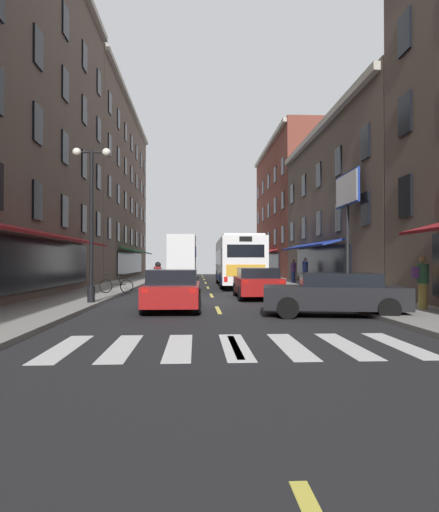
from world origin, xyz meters
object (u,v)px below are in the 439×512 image
sedan_mid (187,270)px  bicycle_near (116,286)px  transit_bus (237,261)px  sedan_far (257,283)px  box_truck (183,258)px  street_lamp_twin (91,217)px  billboard_sign (347,200)px  sedan_rear (335,294)px  pedestrian_far (305,271)px  pedestrian_near (422,281)px  motorcycle_rider (158,283)px  sedan_near (173,289)px  pedestrian_mid (293,271)px

sedan_mid → bicycle_near: 27.66m
transit_bus → sedan_far: transit_bus is taller
box_truck → street_lamp_twin: bearing=-96.4°
billboard_sign → sedan_far: 6.98m
box_truck → sedan_rear: bearing=-78.8°
billboard_sign → pedestrian_far: bearing=97.9°
sedan_mid → pedestrian_near: size_ratio=2.50×
bicycle_near → street_lamp_twin: size_ratio=0.29×
motorcycle_rider → pedestrian_near: size_ratio=1.22×
billboard_sign → box_truck: size_ratio=0.85×
transit_bus → pedestrian_far: bearing=-23.9°
billboard_sign → sedan_mid: bearing=108.1°
pedestrian_near → billboard_sign: bearing=-179.5°
transit_bus → street_lamp_twin: size_ratio=2.02×
sedan_near → motorcycle_rider: bearing=101.8°
sedan_rear → box_truck: bearing=101.2°
box_truck → sedan_near: size_ratio=1.67×
sedan_far → bicycle_near: 6.88m
pedestrian_near → pedestrian_far: 14.13m
sedan_mid → pedestrian_far: (7.98, -21.16, 0.38)m
sedan_far → motorcycle_rider: motorcycle_rider is taller
billboard_sign → street_lamp_twin: size_ratio=1.05×
sedan_near → sedan_rear: 5.40m
sedan_near → sedan_mid: bearing=90.3°
sedan_far → sedan_rear: sedan_far is taller
sedan_near → box_truck: bearing=91.0°
billboard_sign → sedan_near: (-8.60, -7.07, -4.14)m
billboard_sign → transit_bus: bearing=123.6°
transit_bus → box_truck: bearing=110.1°
bicycle_near → pedestrian_near: bearing=-34.9°
sedan_far → transit_bus: bearing=89.8°
transit_bus → pedestrian_mid: size_ratio=6.97×
sedan_far → pedestrian_far: bearing=62.4°
billboard_sign → sedan_mid: (-8.76, 26.84, -4.15)m
billboard_sign → sedan_rear: bearing=-111.6°
transit_bus → sedan_mid: size_ratio=2.77×
box_truck → pedestrian_near: bearing=-72.5°
transit_bus → pedestrian_near: 16.62m
sedan_near → billboard_sign: bearing=39.4°
bicycle_near → pedestrian_far: 12.62m
pedestrian_far → box_truck: bearing=52.7°
sedan_mid → pedestrian_mid: pedestrian_mid is taller
pedestrian_far → pedestrian_mid: bearing=19.3°
motorcycle_rider → street_lamp_twin: street_lamp_twin is taller
sedan_mid → sedan_far: 29.56m
pedestrian_far → sedan_near: bearing=168.5°
box_truck → sedan_far: bearing=-79.3°
box_truck → bicycle_near: (-2.65, -19.21, -1.54)m
bicycle_near → sedan_far: bearing=-15.3°
street_lamp_twin → billboard_sign: bearing=25.2°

